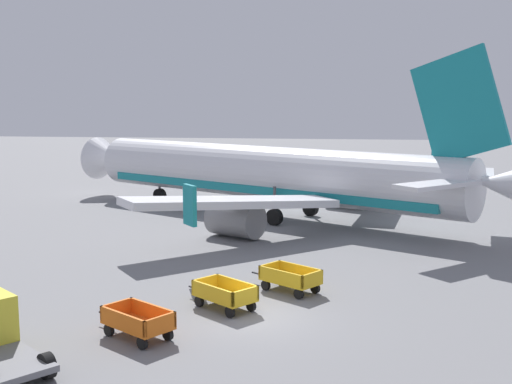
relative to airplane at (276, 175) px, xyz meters
name	(u,v)px	position (x,y,z in m)	size (l,w,h in m)	color
ground_plane	(253,318)	(1.27, -21.04, -3.05)	(220.00, 220.00, 0.00)	slate
airplane	(276,175)	(0.00, 0.00, 0.00)	(34.30, 28.54, 11.34)	silver
baggage_cart_nearest	(138,322)	(-2.47, -23.70, -2.45)	(3.35, 2.61, 1.07)	orange
baggage_cart_second_in_row	(225,294)	(-0.02, -20.12, -2.45)	(3.23, 2.80, 1.07)	gold
baggage_cart_third_in_row	(290,278)	(2.39, -17.44, -2.45)	(3.31, 2.68, 1.07)	gold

